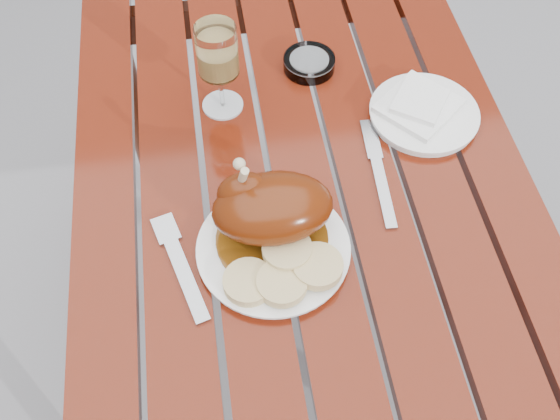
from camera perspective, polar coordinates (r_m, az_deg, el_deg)
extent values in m
plane|color=slate|center=(1.76, 1.28, -11.76)|extent=(60.00, 60.00, 0.00)
cube|color=maroon|center=(1.42, 1.55, -5.87)|extent=(0.80, 1.20, 0.75)
cylinder|color=white|center=(1.01, -0.61, -3.63)|extent=(0.31, 0.31, 0.02)
cylinder|color=#5E330A|center=(1.01, -0.74, -2.61)|extent=(0.18, 0.18, 0.00)
ellipsoid|color=#651F07|center=(0.98, -0.68, 0.18)|extent=(0.19, 0.13, 0.10)
ellipsoid|color=#651F07|center=(0.98, -3.21, 1.55)|extent=(0.09, 0.06, 0.08)
cylinder|color=#C6B28C|center=(0.97, -3.60, 2.51)|extent=(0.03, 0.04, 0.10)
cylinder|color=#DCC486|center=(0.96, -2.90, -6.59)|extent=(0.08, 0.08, 0.02)
cylinder|color=#DCC486|center=(0.95, 0.17, -6.68)|extent=(0.08, 0.08, 0.02)
cylinder|color=#DCC486|center=(0.97, 3.47, -5.15)|extent=(0.08, 0.08, 0.02)
cylinder|color=#DCC486|center=(0.97, 0.63, -3.61)|extent=(0.08, 0.08, 0.02)
cylinder|color=tan|center=(1.16, -5.59, 12.65)|extent=(0.09, 0.09, 0.18)
cylinder|color=white|center=(1.22, 13.02, 8.55)|extent=(0.26, 0.26, 0.02)
cube|color=white|center=(1.21, 12.56, 9.31)|extent=(0.18, 0.18, 0.01)
cylinder|color=#B2B7BC|center=(1.28, 2.68, 13.27)|extent=(0.12, 0.12, 0.03)
cube|color=gray|center=(1.01, -8.86, -5.55)|extent=(0.07, 0.19, 0.01)
cube|color=gray|center=(1.11, 9.17, 2.77)|extent=(0.03, 0.21, 0.01)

